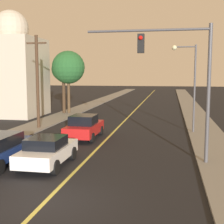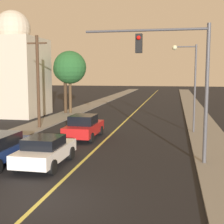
% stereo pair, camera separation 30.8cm
% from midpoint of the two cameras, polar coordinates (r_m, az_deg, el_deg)
% --- Properties ---
extents(ground_plane, '(200.00, 200.00, 0.00)m').
position_cam_midpoint_polar(ground_plane, '(11.29, -12.27, -15.85)').
color(ground_plane, black).
extents(road_surface, '(10.95, 80.00, 0.01)m').
position_cam_midpoint_polar(road_surface, '(45.90, 6.05, 1.57)').
color(road_surface, black).
rests_on(road_surface, ground).
extents(sidewalk_left, '(2.50, 80.00, 0.12)m').
position_cam_midpoint_polar(sidewalk_left, '(47.00, -2.14, 1.80)').
color(sidewalk_left, gray).
rests_on(sidewalk_left, ground).
extents(sidewalk_right, '(2.50, 80.00, 0.12)m').
position_cam_midpoint_polar(sidewalk_right, '(45.76, 14.46, 1.44)').
color(sidewalk_right, gray).
rests_on(sidewalk_right, ground).
extents(car_near_lane_front, '(1.90, 3.95, 1.42)m').
position_cam_midpoint_polar(car_near_lane_front, '(15.16, -11.54, -6.93)').
color(car_near_lane_front, white).
rests_on(car_near_lane_front, ground).
extents(car_near_lane_second, '(1.93, 4.16, 1.61)m').
position_cam_midpoint_polar(car_near_lane_second, '(21.06, -4.74, -2.69)').
color(car_near_lane_second, red).
rests_on(car_near_lane_second, ground).
extents(traffic_signal_mast, '(5.91, 0.42, 6.53)m').
position_cam_midpoint_polar(traffic_signal_mast, '(15.16, 12.41, 7.80)').
color(traffic_signal_mast, '#47474C').
rests_on(traffic_signal_mast, ground).
extents(streetlamp_right, '(1.75, 0.36, 6.29)m').
position_cam_midpoint_polar(streetlamp_right, '(23.25, 14.29, 6.49)').
color(streetlamp_right, '#47474C').
rests_on(streetlamp_right, ground).
extents(utility_pole_left, '(1.60, 0.24, 7.16)m').
position_cam_midpoint_polar(utility_pole_left, '(25.05, -13.04, 5.72)').
color(utility_pole_left, '#422D1E').
rests_on(utility_pole_left, ground).
extents(tree_left_near, '(3.50, 3.50, 6.64)m').
position_cam_midpoint_polar(tree_left_near, '(33.86, -7.46, 8.06)').
color(tree_left_near, '#4C3823').
rests_on(tree_left_near, ground).
extents(tree_left_far, '(2.53, 2.53, 5.97)m').
position_cam_midpoint_polar(tree_left_far, '(34.00, -8.34, 7.63)').
color(tree_left_far, '#3D2B1C').
rests_on(tree_left_far, ground).
extents(domed_building_left, '(5.79, 5.79, 10.69)m').
position_cam_midpoint_polar(domed_building_left, '(33.86, -17.18, 7.29)').
color(domed_building_left, '#BCB29E').
rests_on(domed_building_left, ground).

